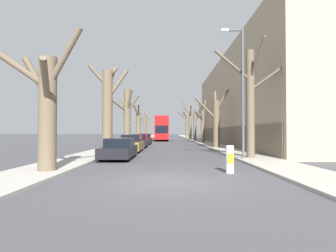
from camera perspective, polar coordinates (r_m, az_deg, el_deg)
name	(u,v)px	position (r m, az deg, el deg)	size (l,w,h in m)	color
ground_plane	(167,182)	(9.32, -0.11, -12.06)	(300.00, 300.00, 0.00)	#424247
sidewalk_left	(143,139)	(59.43, -5.44, -2.77)	(2.63, 120.00, 0.12)	#A39E93
sidewalk_right	(192,139)	(59.43, 5.22, -2.77)	(2.63, 120.00, 0.12)	#A39E93
building_facade_right	(259,102)	(36.03, 19.12, 4.99)	(10.08, 37.53, 11.17)	tan
street_tree_left_0	(45,106)	(12.14, -25.12, 3.98)	(4.13, 2.22, 6.04)	brown
street_tree_left_1	(107,106)	(23.11, -13.06, 4.32)	(3.37, 2.79, 7.81)	brown
street_tree_left_2	(126,115)	(33.50, -9.05, 2.38)	(3.79, 3.11, 7.05)	brown
street_tree_left_3	(137,124)	(45.41, -6.72, 0.49)	(3.46, 4.46, 6.30)	brown
street_tree_left_4	(143,125)	(55.69, -5.39, 0.20)	(1.84, 3.36, 6.72)	brown
street_tree_left_5	(148,125)	(67.83, -4.42, 0.32)	(4.18, 3.66, 8.17)	brown
street_tree_right_0	(250,99)	(17.32, 17.44, 5.69)	(4.63, 3.04, 7.26)	brown
street_tree_right_1	(215,121)	(27.48, 10.28, 1.09)	(3.46, 2.40, 6.12)	brown
street_tree_right_2	(202,123)	(38.16, 7.37, 0.66)	(1.82, 3.25, 6.46)	brown
street_tree_right_3	(195,124)	(49.31, 5.90, 0.52)	(2.18, 2.75, 7.26)	brown
street_tree_right_4	(189,122)	(59.87, 4.68, 0.77)	(2.39, 4.35, 8.56)	brown
street_tree_right_5	(186,125)	(70.71, 3.97, 0.25)	(3.17, 3.23, 7.40)	brown
double_decker_bus	(162,127)	(49.55, -1.35, -0.29)	(2.45, 11.38, 4.41)	red
parked_car_0	(119,149)	(17.11, -10.67, -4.92)	(1.85, 4.45, 1.32)	black
parked_car_1	(131,144)	(22.75, -8.02, -3.83)	(1.73, 4.56, 1.47)	olive
parked_car_2	(139,141)	(28.62, -6.39, -3.29)	(1.75, 4.23, 1.47)	black
parked_car_3	(144,139)	(35.38, -5.18, -2.90)	(1.71, 4.50, 1.44)	black
lamp_post	(241,86)	(16.83, 15.56, 8.35)	(1.40, 0.20, 8.13)	#4C4F54
traffic_bollard	(229,159)	(11.38, 13.20, -7.07)	(0.33, 0.34, 1.17)	white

